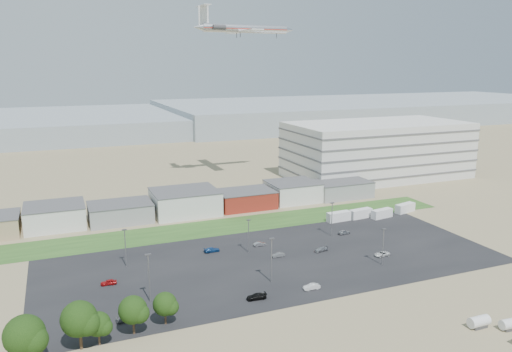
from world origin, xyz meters
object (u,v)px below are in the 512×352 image
parked_car_5 (109,282)px  parked_car_12 (321,249)px  storage_tank_nw (479,321)px  parked_car_8 (344,232)px  parked_car_0 (382,254)px  parked_car_11 (260,244)px  parked_car_6 (212,250)px  box_trailer_a (339,217)px  tree_far_left (25,339)px  parked_car_7 (278,255)px  parked_car_3 (256,296)px  parked_car_13 (312,287)px  airliner (245,28)px  parked_car_10 (126,319)px

parked_car_5 → parked_car_12: (56.87, 0.07, -0.03)m
storage_tank_nw → parked_car_8: storage_tank_nw is taller
parked_car_0 → parked_car_12: size_ratio=1.03×
parked_car_11 → parked_car_12: size_ratio=0.88×
parked_car_6 → box_trailer_a: bearing=-79.7°
parked_car_6 → tree_far_left: bearing=128.9°
parked_car_7 → parked_car_5: bearing=-87.9°
tree_far_left → parked_car_12: bearing=21.7°
tree_far_left → parked_car_3: size_ratio=2.46×
parked_car_6 → parked_car_8: size_ratio=1.17×
parked_car_6 → parked_car_7: bearing=-126.0°
parked_car_7 → parked_car_8: 27.73m
parked_car_6 → parked_car_0: bearing=-118.7°
storage_tank_nw → parked_car_12: 48.35m
parked_car_13 → parked_car_8: bearing=140.3°
parked_car_0 → parked_car_11: parked_car_11 is taller
box_trailer_a → parked_car_8: 13.24m
parked_car_12 → parked_car_13: parked_car_13 is taller
storage_tank_nw → parked_car_12: size_ratio=1.04×
tree_far_left → parked_car_6: tree_far_left is taller
parked_car_7 → parked_car_11: 9.52m
parked_car_3 → parked_car_7: (14.83, 20.77, -0.09)m
parked_car_7 → parked_car_8: parked_car_8 is taller
storage_tank_nw → parked_car_0: (5.07, 38.33, -0.70)m
storage_tank_nw → box_trailer_a: bearing=81.4°
parked_car_11 → parked_car_12: (14.10, -10.19, 0.00)m
parked_car_12 → parked_car_11: bearing=-133.6°
parked_car_7 → tree_far_left: bearing=-62.6°
airliner → parked_car_10: (-66.20, -104.85, -64.49)m
parked_car_3 → parked_car_5: 35.50m
storage_tank_nw → parked_car_6: size_ratio=0.98×
parked_car_3 → parked_car_11: size_ratio=1.23×
storage_tank_nw → parked_car_7: (-21.11, 48.38, -0.73)m
parked_car_5 → parked_car_8: parked_car_8 is taller
storage_tank_nw → parked_car_13: storage_tank_nw is taller
parked_car_7 → parked_car_11: bearing=-170.2°
tree_far_left → parked_car_12: 78.95m
storage_tank_nw → parked_car_11: (-22.56, 57.79, -0.69)m
storage_tank_nw → parked_car_10: 70.08m
parked_car_6 → parked_car_5: bearing=108.2°
parked_car_11 → parked_car_7: bearing=-169.8°
parked_car_5 → parked_car_8: (70.41, 9.91, 0.01)m
box_trailer_a → tree_far_left: (-92.13, -51.07, 3.98)m
tree_far_left → parked_car_13: tree_far_left is taller
parked_car_8 → parked_car_12: size_ratio=0.91×
parked_car_0 → parked_car_6: bearing=-117.7°
parked_car_5 → parked_car_10: (1.34, -18.93, -0.08)m
tree_far_left → parked_car_0: (86.72, 19.89, -4.93)m
parked_car_8 → parked_car_11: bearing=86.7°
parked_car_5 → parked_car_7: size_ratio=1.09×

